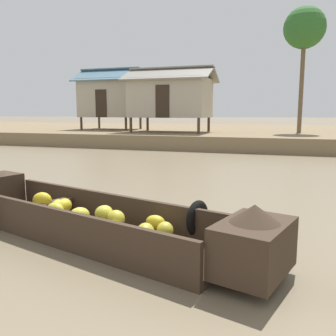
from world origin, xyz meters
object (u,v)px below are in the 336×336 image
banana_boat (87,217)px  stilt_house_left (111,97)px  palm_tree_mid (305,29)px  stilt_house_mid_left (171,97)px

banana_boat → stilt_house_left: stilt_house_left is taller
banana_boat → stilt_house_left: 20.39m
palm_tree_mid → stilt_house_left: bearing=177.5°
stilt_house_left → banana_boat: bearing=-64.0°
banana_boat → palm_tree_mid: palm_tree_mid is taller
palm_tree_mid → stilt_house_mid_left: bearing=-167.3°
stilt_house_left → palm_tree_mid: (12.33, -0.53, 3.55)m
stilt_house_mid_left → palm_tree_mid: bearing=12.7°
banana_boat → stilt_house_mid_left: 16.64m
stilt_house_left → stilt_house_mid_left: 5.50m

